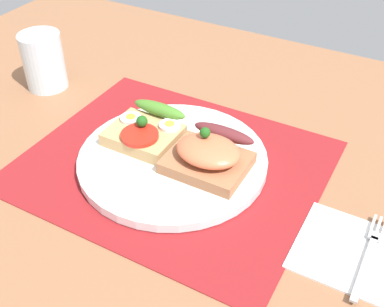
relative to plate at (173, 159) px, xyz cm
name	(u,v)px	position (x,y,z in cm)	size (l,w,h in cm)	color
ground_plane	(173,174)	(0.00, 0.00, -2.56)	(120.00, 90.00, 3.20)	#8E5E3F
placemat	(173,164)	(0.00, 0.00, -0.81)	(39.48, 32.98, 0.30)	maroon
plate	(173,159)	(0.00, 0.00, 0.00)	(25.69, 25.69, 1.31)	white
sandwich_egg_tomato	(146,130)	(-5.20, 1.57, 2.10)	(9.57, 9.66, 4.10)	tan
sandwich_salmon	(209,154)	(5.29, 0.46, 2.62)	(10.44, 9.84, 5.56)	#9F6643
napkin	(363,256)	(26.74, -3.72, -0.66)	(14.78, 11.31, 0.60)	white
fork	(370,253)	(27.23, -3.38, -0.20)	(1.62, 13.34, 0.32)	#B7B7BC
drinking_glass	(44,61)	(-29.60, 7.96, 3.76)	(6.81, 6.81, 9.44)	silver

